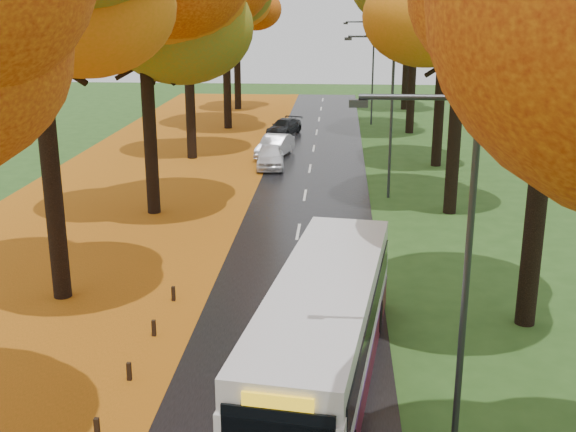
# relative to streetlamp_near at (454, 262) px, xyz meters

# --- Properties ---
(road) EXTENTS (6.50, 90.00, 0.04)m
(road) POSITION_rel_streetlamp_near_xyz_m (-3.95, 17.00, -4.69)
(road) COLOR black
(road) RESTS_ON ground
(centre_line) EXTENTS (0.12, 90.00, 0.01)m
(centre_line) POSITION_rel_streetlamp_near_xyz_m (-3.95, 17.00, -4.67)
(centre_line) COLOR silver
(centre_line) RESTS_ON road
(leaf_verge) EXTENTS (12.00, 90.00, 0.02)m
(leaf_verge) POSITION_rel_streetlamp_near_xyz_m (-12.95, 17.00, -4.70)
(leaf_verge) COLOR #7E460B
(leaf_verge) RESTS_ON ground
(leaf_drift) EXTENTS (0.90, 90.00, 0.01)m
(leaf_drift) POSITION_rel_streetlamp_near_xyz_m (-7.00, 17.00, -4.67)
(leaf_drift) COLOR #BC6113
(leaf_drift) RESTS_ON road
(trees_left) EXTENTS (9.20, 74.00, 13.88)m
(trees_left) POSITION_rel_streetlamp_near_xyz_m (-11.13, 19.06, 4.82)
(trees_left) COLOR black
(trees_left) RESTS_ON ground
(streetlamp_near) EXTENTS (2.45, 0.18, 8.00)m
(streetlamp_near) POSITION_rel_streetlamp_near_xyz_m (0.00, 0.00, 0.00)
(streetlamp_near) COLOR #333538
(streetlamp_near) RESTS_ON ground
(streetlamp_mid) EXTENTS (2.45, 0.18, 8.00)m
(streetlamp_mid) POSITION_rel_streetlamp_near_xyz_m (0.00, 22.00, 0.00)
(streetlamp_mid) COLOR #333538
(streetlamp_mid) RESTS_ON ground
(streetlamp_far) EXTENTS (2.45, 0.18, 8.00)m
(streetlamp_far) POSITION_rel_streetlamp_near_xyz_m (0.00, 44.00, 0.00)
(streetlamp_far) COLOR #333538
(streetlamp_far) RESTS_ON ground
(bus) EXTENTS (3.91, 11.05, 2.85)m
(bus) POSITION_rel_streetlamp_near_xyz_m (-2.59, 3.46, -3.18)
(bus) COLOR #4F0C1D
(bus) RESTS_ON road
(car_white) EXTENTS (1.90, 4.05, 1.34)m
(car_white) POSITION_rel_streetlamp_near_xyz_m (-6.30, 28.09, -4.00)
(car_white) COLOR white
(car_white) RESTS_ON road
(car_silver) EXTENTS (2.31, 4.35, 1.36)m
(car_silver) POSITION_rel_streetlamp_near_xyz_m (-6.30, 31.16, -3.99)
(car_silver) COLOR #A1A4A9
(car_silver) RESTS_ON road
(car_dark) EXTENTS (2.78, 4.21, 1.13)m
(car_dark) POSITION_rel_streetlamp_near_xyz_m (-6.30, 38.90, -4.11)
(car_dark) COLOR black
(car_dark) RESTS_ON road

